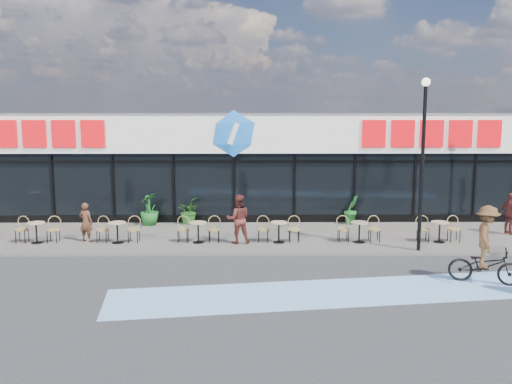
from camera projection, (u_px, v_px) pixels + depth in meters
ground at (227, 274)px, 15.75m from camera, size 120.00×120.00×0.00m
sidewalk at (232, 237)px, 20.19m from camera, size 44.00×5.00×0.10m
bike_lane at (375, 291)px, 14.30m from camera, size 14.17×4.13×0.01m
building at (236, 162)px, 25.22m from camera, size 30.60×6.57×4.75m
lamp_post at (423, 151)px, 17.57m from camera, size 0.28×0.28×5.65m
bistro_set_2 at (37, 230)px, 19.09m from camera, size 1.54×0.62×0.90m
bistro_set_3 at (118, 230)px, 19.11m from camera, size 1.54×0.62×0.90m
bistro_set_4 at (198, 229)px, 19.14m from camera, size 1.54×0.62×0.90m
bistro_set_5 at (279, 229)px, 19.16m from camera, size 1.54×0.62×0.90m
bistro_set_6 at (359, 229)px, 19.18m from camera, size 1.54×0.62×0.90m
bistro_set_7 at (439, 229)px, 19.20m from camera, size 1.54×0.62×0.90m
potted_plant_left at (149, 209)px, 22.00m from camera, size 0.96×0.96×1.32m
potted_plant_mid at (188, 211)px, 22.29m from camera, size 1.02×1.12×1.08m
potted_plant_right at (351, 210)px, 22.24m from camera, size 0.81×0.84×1.19m
patron_left at (86, 222)px, 19.17m from camera, size 0.59×0.48×1.41m
patron_right at (238, 219)px, 18.93m from camera, size 0.91×0.75×1.73m
pedestrian_b at (510, 214)px, 20.32m from camera, size 0.64×1.00×1.58m
cyclist_b at (486, 252)px, 14.79m from camera, size 2.03×1.31×2.17m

